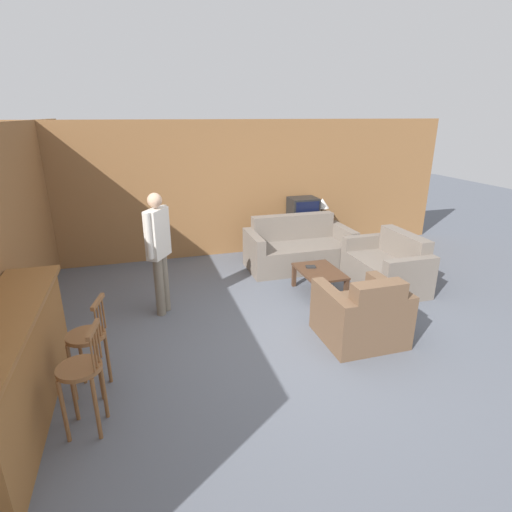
{
  "coord_description": "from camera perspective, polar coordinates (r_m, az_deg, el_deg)",
  "views": [
    {
      "loc": [
        -1.63,
        -4.04,
        2.68
      ],
      "look_at": [
        -0.17,
        0.89,
        0.85
      ],
      "focal_mm": 28.0,
      "sensor_mm": 36.0,
      "label": 1
    }
  ],
  "objects": [
    {
      "name": "loveseat_right",
      "position": [
        6.88,
        18.25,
        -1.52
      ],
      "size": [
        0.86,
        1.4,
        0.88
      ],
      "color": "#70665B",
      "rests_on": "ground_plane"
    },
    {
      "name": "tv_unit",
      "position": [
        8.25,
        6.58,
        2.87
      ],
      "size": [
        1.16,
        0.54,
        0.65
      ],
      "color": "#2D2319",
      "rests_on": "ground_plane"
    },
    {
      "name": "ground_plane",
      "position": [
        5.12,
        4.82,
        -12.08
      ],
      "size": [
        24.0,
        24.0,
        0.0
      ],
      "primitive_type": "plane",
      "color": "#565B66"
    },
    {
      "name": "tv",
      "position": [
        8.11,
        6.74,
        6.65
      ],
      "size": [
        0.55,
        0.46,
        0.46
      ],
      "color": "black",
      "rests_on": "tv_unit"
    },
    {
      "name": "book_on_table",
      "position": [
        6.37,
        7.83,
        -1.53
      ],
      "size": [
        0.17,
        0.14,
        0.02
      ],
      "color": "black",
      "rests_on": "coffee_table"
    },
    {
      "name": "coffee_table",
      "position": [
        6.3,
        9.04,
        -2.53
      ],
      "size": [
        0.61,
        0.85,
        0.4
      ],
      "color": "#472D1E",
      "rests_on": "ground_plane"
    },
    {
      "name": "table_lamp",
      "position": [
        8.27,
        9.45,
        7.36
      ],
      "size": [
        0.28,
        0.28,
        0.43
      ],
      "color": "brown",
      "rests_on": "tv_unit"
    },
    {
      "name": "wall_back",
      "position": [
        7.9,
        -4.34,
        9.44
      ],
      "size": [
        9.4,
        0.08,
        2.6
      ],
      "color": "olive",
      "rests_on": "ground_plane"
    },
    {
      "name": "bar_chair_near",
      "position": [
        3.88,
        -23.56,
        -15.48
      ],
      "size": [
        0.44,
        0.44,
        1.02
      ],
      "color": "brown",
      "rests_on": "ground_plane"
    },
    {
      "name": "couch_far",
      "position": [
        7.41,
        6.04,
        0.92
      ],
      "size": [
        1.9,
        0.94,
        0.92
      ],
      "color": "#70665B",
      "rests_on": "ground_plane"
    },
    {
      "name": "person_by_window",
      "position": [
        5.57,
        -13.74,
        1.25
      ],
      "size": [
        0.36,
        0.47,
        1.72
      ],
      "color": "#756B5B",
      "rests_on": "ground_plane"
    },
    {
      "name": "bar_counter",
      "position": [
        4.25,
        -31.35,
        -13.88
      ],
      "size": [
        0.55,
        2.47,
        1.07
      ],
      "color": "brown",
      "rests_on": "ground_plane"
    },
    {
      "name": "armchair_near",
      "position": [
        5.16,
        14.84,
        -8.28
      ],
      "size": [
        0.95,
        0.89,
        0.89
      ],
      "color": "brown",
      "rests_on": "ground_plane"
    },
    {
      "name": "wall_left",
      "position": [
        5.71,
        -31.66,
        2.63
      ],
      "size": [
        0.08,
        8.56,
        2.6
      ],
      "color": "olive",
      "rests_on": "ground_plane"
    },
    {
      "name": "bar_chair_mid",
      "position": [
        4.34,
        -22.81,
        -11.4
      ],
      "size": [
        0.45,
        0.45,
        1.02
      ],
      "color": "brown",
      "rests_on": "ground_plane"
    }
  ]
}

